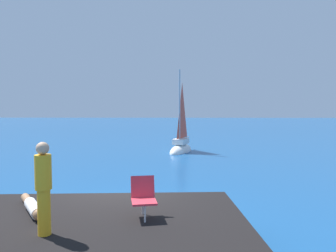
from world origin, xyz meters
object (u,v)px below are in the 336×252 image
(person_standing, at_px, (43,186))
(beach_chair, at_px, (143,195))
(sailboat_near, at_px, (181,147))
(person_sunbather, at_px, (32,207))

(person_standing, distance_m, beach_chair, 1.93)
(sailboat_near, bearing_deg, person_standing, 10.94)
(sailboat_near, height_order, person_sunbather, sailboat_near)
(sailboat_near, relative_size, person_standing, 3.81)
(sailboat_near, xyz_separation_m, beach_chair, (-1.10, -15.62, 1.02))
(sailboat_near, height_order, person_standing, sailboat_near)
(person_sunbather, bearing_deg, person_standing, 178.35)
(person_sunbather, distance_m, person_standing, 1.58)
(sailboat_near, xyz_separation_m, person_sunbather, (-3.47, -15.39, 0.69))
(sailboat_near, bearing_deg, person_sunbather, 7.60)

